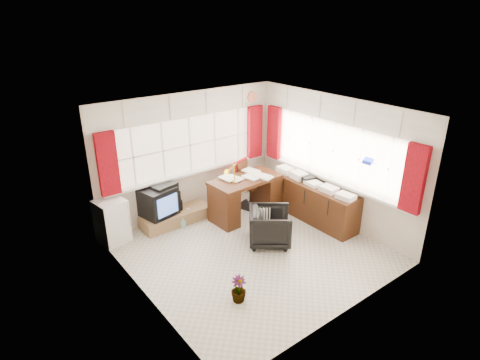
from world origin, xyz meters
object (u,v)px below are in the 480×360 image
at_px(desk_lamp, 234,169).
at_px(tv_bench, 176,217).
at_px(task_chair, 245,182).
at_px(credenza, 313,201).
at_px(crt_tv, 158,201).
at_px(mini_fridge, 112,221).
at_px(radiator, 266,223).
at_px(office_chair, 270,226).
at_px(desk, 246,195).

bearing_deg(desk_lamp, tv_bench, 147.35).
xyz_separation_m(task_chair, credenza, (0.72, -1.31, -0.15)).
bearing_deg(credenza, task_chair, 118.72).
distance_m(desk_lamp, crt_tv, 1.59).
bearing_deg(task_chair, mini_fridge, 174.07).
bearing_deg(desk_lamp, crt_tv, 151.34).
bearing_deg(radiator, credenza, -5.47).
relative_size(office_chair, crt_tv, 1.03).
height_order(office_chair, crt_tv, crt_tv).
distance_m(radiator, tv_bench, 1.81).
bearing_deg(desk, task_chair, 54.42).
bearing_deg(desk, desk_lamp, -176.16).
height_order(radiator, mini_fridge, mini_fridge).
distance_m(desk, desk_lamp, 0.71).
distance_m(office_chair, credenza, 1.32).
height_order(office_chair, radiator, office_chair).
bearing_deg(tv_bench, office_chair, -60.20).
distance_m(radiator, mini_fridge, 2.81).
bearing_deg(desk, tv_bench, 154.48).
xyz_separation_m(desk_lamp, radiator, (0.15, -0.78, -0.89)).
height_order(crt_tv, mini_fridge, mini_fridge).
height_order(desk_lamp, office_chair, desk_lamp).
height_order(office_chair, tv_bench, office_chair).
bearing_deg(mini_fridge, desk_lamp, -17.63).
height_order(credenza, mini_fridge, credenza).
height_order(task_chair, tv_bench, task_chair).
bearing_deg(crt_tv, tv_bench, -14.35).
relative_size(credenza, tv_bench, 1.43).
bearing_deg(tv_bench, radiator, -51.33).
distance_m(desk_lamp, radiator, 1.19).
height_order(desk, office_chair, desk).
xyz_separation_m(credenza, tv_bench, (-2.28, 1.52, -0.27)).
height_order(desk, mini_fridge, desk).
xyz_separation_m(task_chair, radiator, (-0.43, -1.20, -0.32)).
xyz_separation_m(radiator, credenza, (1.15, -0.11, 0.17)).
height_order(tv_bench, mini_fridge, mini_fridge).
distance_m(tv_bench, crt_tv, 0.52).
bearing_deg(office_chair, mini_fridge, 89.41).
bearing_deg(mini_fridge, credenza, -24.39).
height_order(credenza, crt_tv, credenza).
xyz_separation_m(desk, desk_lamp, (-0.30, -0.02, 0.65)).
bearing_deg(office_chair, crt_tv, 74.08).
distance_m(radiator, crt_tv, 2.10).
distance_m(office_chair, radiator, 0.35).
distance_m(task_chair, office_chair, 1.62).
distance_m(task_chair, radiator, 1.31).
relative_size(desk, mini_fridge, 1.81).
xyz_separation_m(task_chair, crt_tv, (-1.88, 0.29, -0.01)).
bearing_deg(mini_fridge, task_chair, -5.93).
relative_size(desk_lamp, task_chair, 0.39).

